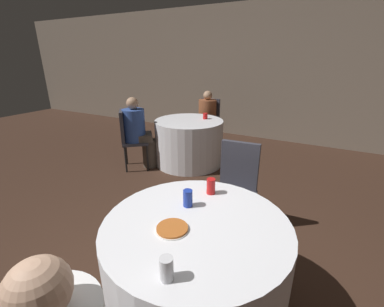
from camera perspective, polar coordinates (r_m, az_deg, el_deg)
ground_plane at (r=2.31m, az=-3.08°, el=-28.22°), size 16.00×16.00×0.00m
wall_back at (r=5.81m, az=20.95°, el=16.05°), size 16.00×0.06×2.80m
table_near at (r=1.92m, az=0.91°, el=-24.40°), size 1.20×1.20×0.76m
table_far at (r=4.36m, az=-0.68°, el=2.53°), size 1.14×1.14×0.76m
chair_near_north at (r=2.60m, az=9.85°, el=-6.24°), size 0.43×0.43×0.97m
chair_far_north at (r=5.20m, az=3.78°, el=7.69°), size 0.43×0.44×0.97m
chair_far_southwest at (r=4.23m, az=-13.92°, el=4.09°), size 0.56×0.56×0.97m
person_blue_shirt at (r=4.22m, az=-11.68°, el=4.55°), size 0.48×0.47×1.16m
person_floral_shirt at (r=5.04m, az=3.13°, el=7.40°), size 0.36×0.51×1.14m
pizza_plate_near at (r=1.62m, az=-4.41°, el=-16.27°), size 0.21×0.21×0.02m
soda_can_blue at (r=1.81m, az=-0.94°, el=-9.91°), size 0.07×0.07×0.12m
soda_can_silver at (r=1.31m, az=-5.68°, el=-24.13°), size 0.07×0.07×0.12m
soda_can_red at (r=1.97m, az=4.23°, el=-7.26°), size 0.07×0.07×0.12m
cup_far at (r=4.36m, az=2.97°, el=8.31°), size 0.08×0.08×0.10m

